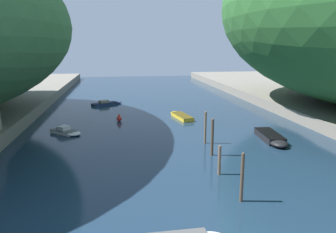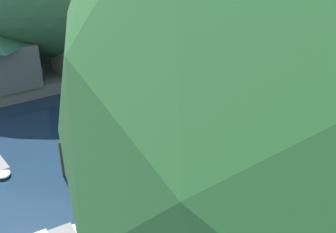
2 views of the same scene
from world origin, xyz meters
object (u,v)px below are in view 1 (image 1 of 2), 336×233
Objects in this scene: boat_red_skiff at (180,116)px; boat_far_right_bank at (67,132)px; boat_near_quay at (272,138)px; channel_buoy_near at (119,118)px; boat_far_upstream at (107,103)px.

boat_red_skiff is 15.65m from boat_far_right_bank.
channel_buoy_near reaches higher than boat_near_quay.
boat_near_quay is 19.46m from channel_buoy_near.
boat_near_quay is 6.09× the size of channel_buoy_near.
boat_far_right_bank is at bearing -166.19° from boat_red_skiff.
boat_near_quay is 22.38m from boat_far_right_bank.
boat_near_quay is 1.19× the size of boat_far_upstream.
boat_far_right_bank reaches higher than boat_red_skiff.
boat_red_skiff is (10.22, -11.45, -0.01)m from boat_far_upstream.
channel_buoy_near is at bearing 174.23° from boat_far_right_bank.
boat_far_right_bank is 3.74× the size of channel_buoy_near.
channel_buoy_near is (-8.36, -1.13, 0.15)m from boat_red_skiff.
boat_near_quay is 29.85m from boat_far_upstream.
boat_near_quay is at bearing 6.69° from boat_far_upstream.
boat_red_skiff is 5.91× the size of channel_buoy_near.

